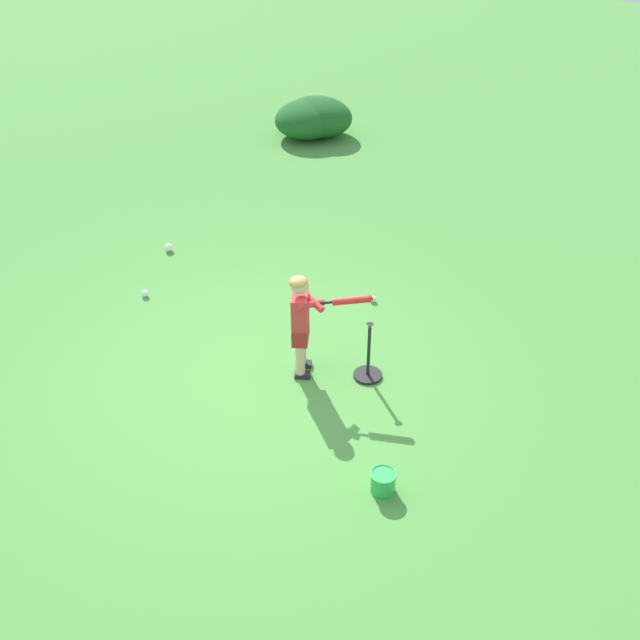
{
  "coord_description": "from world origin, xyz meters",
  "views": [
    {
      "loc": [
        3.94,
        -4.07,
        4.49
      ],
      "look_at": [
        0.29,
        0.6,
        0.45
      ],
      "focal_mm": 41.35,
      "sensor_mm": 36.0,
      "label": 1
    }
  ],
  "objects_px": {
    "play_ball_far_right": "(145,293)",
    "toy_bucket": "(383,482)",
    "play_ball_midfield": "(373,299)",
    "child_batter": "(304,317)",
    "batting_tee": "(368,368)",
    "play_ball_by_bucket": "(169,248)"
  },
  "relations": [
    {
      "from": "play_ball_midfield",
      "to": "batting_tee",
      "type": "height_order",
      "value": "batting_tee"
    },
    {
      "from": "play_ball_midfield",
      "to": "play_ball_by_bucket",
      "type": "distance_m",
      "value": 2.75
    },
    {
      "from": "toy_bucket",
      "to": "play_ball_far_right",
      "type": "bearing_deg",
      "value": 168.48
    },
    {
      "from": "toy_bucket",
      "to": "child_batter",
      "type": "bearing_deg",
      "value": 151.07
    },
    {
      "from": "play_ball_midfield",
      "to": "toy_bucket",
      "type": "bearing_deg",
      "value": -53.84
    },
    {
      "from": "batting_tee",
      "to": "play_ball_midfield",
      "type": "bearing_deg",
      "value": 122.37
    },
    {
      "from": "play_ball_far_right",
      "to": "play_ball_by_bucket",
      "type": "bearing_deg",
      "value": 123.03
    },
    {
      "from": "child_batter",
      "to": "batting_tee",
      "type": "bearing_deg",
      "value": 30.91
    },
    {
      "from": "child_batter",
      "to": "play_ball_by_bucket",
      "type": "height_order",
      "value": "child_batter"
    },
    {
      "from": "child_batter",
      "to": "toy_bucket",
      "type": "xyz_separation_m",
      "value": [
        1.47,
        -0.81,
        -0.55
      ]
    },
    {
      "from": "play_ball_far_right",
      "to": "batting_tee",
      "type": "distance_m",
      "value": 2.85
    },
    {
      "from": "play_ball_midfield",
      "to": "batting_tee",
      "type": "relative_size",
      "value": 0.12
    },
    {
      "from": "play_ball_midfield",
      "to": "child_batter",
      "type": "bearing_deg",
      "value": -82.69
    },
    {
      "from": "play_ball_far_right",
      "to": "play_ball_by_bucket",
      "type": "height_order",
      "value": "play_ball_by_bucket"
    },
    {
      "from": "play_ball_midfield",
      "to": "batting_tee",
      "type": "xyz_separation_m",
      "value": [
        0.72,
        -1.14,
        0.07
      ]
    },
    {
      "from": "play_ball_far_right",
      "to": "toy_bucket",
      "type": "relative_size",
      "value": 0.38
    },
    {
      "from": "batting_tee",
      "to": "toy_bucket",
      "type": "height_order",
      "value": "batting_tee"
    },
    {
      "from": "child_batter",
      "to": "toy_bucket",
      "type": "height_order",
      "value": "child_batter"
    },
    {
      "from": "child_batter",
      "to": "play_ball_by_bucket",
      "type": "distance_m",
      "value": 3.05
    },
    {
      "from": "play_ball_midfield",
      "to": "toy_bucket",
      "type": "relative_size",
      "value": 0.33
    },
    {
      "from": "child_batter",
      "to": "play_ball_by_bucket",
      "type": "relative_size",
      "value": 10.55
    },
    {
      "from": "play_ball_far_right",
      "to": "toy_bucket",
      "type": "height_order",
      "value": "toy_bucket"
    }
  ]
}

